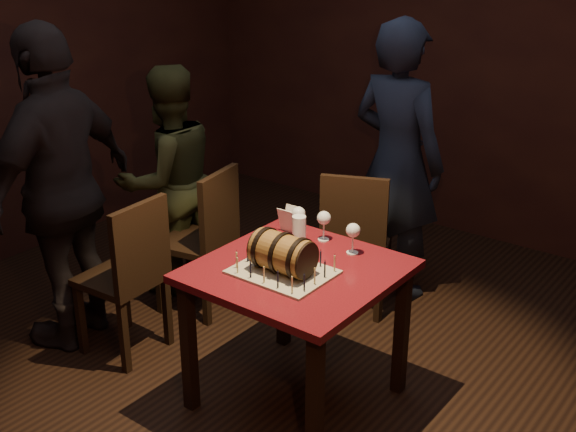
# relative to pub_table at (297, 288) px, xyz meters

# --- Properties ---
(room_shell) EXTENTS (5.04, 5.04, 2.80)m
(room_shell) POSITION_rel_pub_table_xyz_m (-0.20, 0.05, 0.76)
(room_shell) COLOR black
(room_shell) RESTS_ON ground
(pub_table) EXTENTS (0.90, 0.90, 0.75)m
(pub_table) POSITION_rel_pub_table_xyz_m (0.00, 0.00, 0.00)
(pub_table) COLOR #4E0D14
(pub_table) RESTS_ON ground
(cake_board) EXTENTS (0.45, 0.35, 0.01)m
(cake_board) POSITION_rel_pub_table_xyz_m (-0.02, -0.09, 0.12)
(cake_board) COLOR #A19882
(cake_board) RESTS_ON pub_table
(barrel_cake) EXTENTS (0.34, 0.20, 0.20)m
(barrel_cake) POSITION_rel_pub_table_xyz_m (-0.02, -0.09, 0.21)
(barrel_cake) COLOR brown
(barrel_cake) RESTS_ON cake_board
(birthday_candles) EXTENTS (0.40, 0.30, 0.09)m
(birthday_candles) POSITION_rel_pub_table_xyz_m (-0.02, -0.09, 0.16)
(birthday_candles) COLOR #DFCE85
(birthday_candles) RESTS_ON cake_board
(wine_glass_left) EXTENTS (0.07, 0.07, 0.16)m
(wine_glass_left) POSITION_rel_pub_table_xyz_m (-0.23, 0.31, 0.23)
(wine_glass_left) COLOR silver
(wine_glass_left) RESTS_ON pub_table
(wine_glass_mid) EXTENTS (0.07, 0.07, 0.16)m
(wine_glass_mid) POSITION_rel_pub_table_xyz_m (-0.08, 0.34, 0.23)
(wine_glass_mid) COLOR silver
(wine_glass_mid) RESTS_ON pub_table
(wine_glass_right) EXTENTS (0.07, 0.07, 0.16)m
(wine_glass_right) POSITION_rel_pub_table_xyz_m (0.12, 0.30, 0.23)
(wine_glass_right) COLOR silver
(wine_glass_right) RESTS_ON pub_table
(pint_of_ale) EXTENTS (0.07, 0.07, 0.15)m
(pint_of_ale) POSITION_rel_pub_table_xyz_m (-0.16, 0.23, 0.18)
(pint_of_ale) COLOR silver
(pint_of_ale) RESTS_ON pub_table
(menu_card) EXTENTS (0.10, 0.05, 0.13)m
(menu_card) POSITION_rel_pub_table_xyz_m (-0.30, 0.33, 0.17)
(menu_card) COLOR white
(menu_card) RESTS_ON pub_table
(chair_back) EXTENTS (0.53, 0.53, 0.93)m
(chair_back) POSITION_rel_pub_table_xyz_m (-0.26, 0.94, -0.12)
(chair_back) COLOR black
(chair_back) RESTS_ON ground
(chair_left_rear) EXTENTS (0.47, 0.47, 0.93)m
(chair_left_rear) POSITION_rel_pub_table_xyz_m (-1.00, 0.41, -0.12)
(chair_left_rear) COLOR black
(chair_left_rear) RESTS_ON ground
(chair_left_front) EXTENTS (0.43, 0.43, 0.93)m
(chair_left_front) POSITION_rel_pub_table_xyz_m (-0.98, -0.21, -0.12)
(chair_left_front) COLOR black
(chair_left_front) RESTS_ON ground
(person_back) EXTENTS (0.69, 0.49, 1.78)m
(person_back) POSITION_rel_pub_table_xyz_m (-0.23, 1.36, 0.25)
(person_back) COLOR black
(person_back) RESTS_ON ground
(person_left_rear) EXTENTS (0.73, 0.84, 1.49)m
(person_left_rear) POSITION_rel_pub_table_xyz_m (-1.42, 0.52, 0.10)
(person_left_rear) COLOR #36381C
(person_left_rear) RESTS_ON ground
(person_left_front) EXTENTS (0.66, 1.14, 1.83)m
(person_left_front) POSITION_rel_pub_table_xyz_m (-1.41, -0.28, 0.28)
(person_left_front) COLOR black
(person_left_front) RESTS_ON ground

